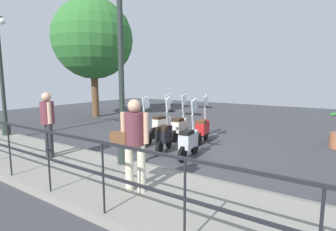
% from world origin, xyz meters
% --- Properties ---
extents(ground_plane, '(28.00, 28.00, 0.00)m').
position_xyz_m(ground_plane, '(0.00, 0.00, 0.00)').
color(ground_plane, '#38383D').
extents(promenade_walkway, '(2.20, 20.00, 0.15)m').
position_xyz_m(promenade_walkway, '(-3.15, 0.00, 0.07)').
color(promenade_walkway, gray).
rests_on(promenade_walkway, ground_plane).
extents(fence_railing, '(0.04, 16.03, 1.07)m').
position_xyz_m(fence_railing, '(-4.20, -0.00, 0.90)').
color(fence_railing, black).
rests_on(fence_railing, promenade_walkway).
extents(lamp_post_near, '(0.26, 0.90, 4.35)m').
position_xyz_m(lamp_post_near, '(-2.40, -0.01, 2.08)').
color(lamp_post_near, '#232D28').
rests_on(lamp_post_near, promenade_walkway).
extents(lamp_post_far, '(0.26, 0.90, 4.21)m').
position_xyz_m(lamp_post_far, '(-2.40, 5.42, 2.01)').
color(lamp_post_far, '#232D28').
rests_on(lamp_post_far, promenade_walkway).
extents(pedestrian_with_bag, '(0.46, 0.61, 1.59)m').
position_xyz_m(pedestrian_with_bag, '(-3.38, -1.19, 1.08)').
color(pedestrian_with_bag, beige).
rests_on(pedestrian_with_bag, promenade_walkway).
extents(pedestrian_distant, '(0.40, 0.47, 1.59)m').
position_xyz_m(pedestrian_distant, '(-3.02, 1.89, 1.08)').
color(pedestrian_distant, '#28282D').
rests_on(pedestrian_distant, promenade_walkway).
extents(tree_large, '(4.12, 4.12, 6.14)m').
position_xyz_m(tree_large, '(2.86, 6.97, 4.07)').
color(tree_large, brown).
rests_on(tree_large, ground_plane).
extents(scooter_near_0, '(1.23, 0.44, 1.54)m').
position_xyz_m(scooter_near_0, '(-0.79, -0.82, 0.48)').
color(scooter_near_0, black).
rests_on(scooter_near_0, ground_plane).
extents(scooter_near_1, '(1.21, 0.53, 1.54)m').
position_xyz_m(scooter_near_1, '(-0.65, 0.06, 0.48)').
color(scooter_near_1, black).
rests_on(scooter_near_1, ground_plane).
extents(scooter_near_2, '(1.23, 0.44, 1.54)m').
position_xyz_m(scooter_near_2, '(-0.77, 0.86, 0.48)').
color(scooter_near_2, black).
rests_on(scooter_near_2, ground_plane).
extents(scooter_far_0, '(1.22, 0.48, 1.54)m').
position_xyz_m(scooter_far_0, '(0.90, -0.38, 0.48)').
color(scooter_far_0, black).
rests_on(scooter_far_0, ground_plane).
extents(scooter_far_1, '(1.23, 0.44, 1.54)m').
position_xyz_m(scooter_far_1, '(0.80, 0.42, 0.48)').
color(scooter_far_1, black).
rests_on(scooter_far_1, ground_plane).
extents(scooter_far_2, '(1.23, 0.45, 1.54)m').
position_xyz_m(scooter_far_2, '(0.84, 1.17, 0.48)').
color(scooter_far_2, black).
rests_on(scooter_far_2, ground_plane).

